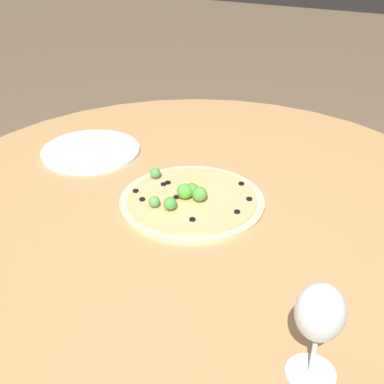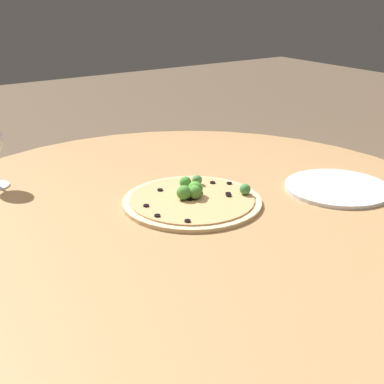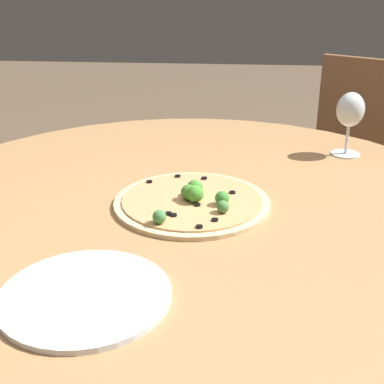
% 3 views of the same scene
% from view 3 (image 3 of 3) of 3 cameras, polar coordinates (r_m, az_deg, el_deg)
% --- Properties ---
extents(dining_table, '(1.37, 1.37, 0.73)m').
position_cam_3_polar(dining_table, '(1.19, -0.28, -3.51)').
color(dining_table, '#A87A4C').
rests_on(dining_table, ground_plane).
extents(chair, '(0.55, 0.55, 0.88)m').
position_cam_3_polar(chair, '(2.19, 16.42, 2.43)').
color(chair, brown).
rests_on(chair, ground_plane).
extents(pizza, '(0.34, 0.34, 0.05)m').
position_cam_3_polar(pizza, '(1.15, 0.06, -0.99)').
color(pizza, '#DBBC89').
rests_on(pizza, dining_table).
extents(wine_glass, '(0.08, 0.08, 0.17)m').
position_cam_3_polar(wine_glass, '(1.49, 16.53, 8.20)').
color(wine_glass, silver).
rests_on(wine_glass, dining_table).
extents(plate_near, '(0.27, 0.27, 0.01)m').
position_cam_3_polar(plate_near, '(0.87, -11.34, -10.77)').
color(plate_near, silver).
rests_on(plate_near, dining_table).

